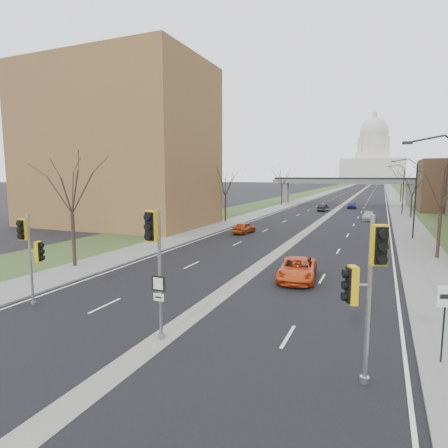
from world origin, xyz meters
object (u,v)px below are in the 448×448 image
Objects in this scene: signal_pole_right at (366,277)px; car_left_far at (323,208)px; speed_limit_sign at (445,310)px; signal_pole_median at (155,251)px; signal_pole_left at (31,247)px; car_right_near at (297,269)px; car_right_far at (352,205)px; car_left_near at (244,228)px; car_right_mid at (368,216)px.

signal_pole_right is 1.40× the size of car_left_far.
signal_pole_median is at bearing 169.42° from speed_limit_sign.
signal_pole_left reaches higher than car_right_near.
car_right_far is at bearing 70.07° from signal_pole_right.
car_left_near is at bearing 92.24° from signal_pole_right.
signal_pole_left is at bearing -109.12° from car_right_mid.
signal_pole_median is 1.30× the size of car_right_far.
car_right_near is 38.02m from car_right_mid.
signal_pole_median is 1.39× the size of car_left_near.
signal_pole_left is at bearing 151.14° from signal_pole_right.
speed_limit_sign is 47.45m from car_right_mid.
speed_limit_sign is 32.31m from car_left_near.
signal_pole_left reaches higher than speed_limit_sign.
car_left_far is 50.33m from car_right_near.
car_left_far is (-12.79, 59.40, -1.46)m from speed_limit_sign.
signal_pole_left is 50.96m from car_right_mid.
signal_pole_right is at bearing -1.97° from signal_pole_median.
car_right_near is at bearing 104.74° from speed_limit_sign.
speed_limit_sign is 0.71× the size of car_left_far.
car_right_near reaches higher than car_left_near.
speed_limit_sign is 0.73× the size of car_left_near.
speed_limit_sign reaches higher than car_left_far.
car_right_mid is (-1.44, 49.91, -3.10)m from signal_pole_right.
signal_pole_median is at bearing 154.06° from signal_pole_right.
car_right_mid is at bearing 67.34° from signal_pole_right.
car_left_near is at bearing 99.64° from speed_limit_sign.
car_left_near is 32.64m from car_left_far.
car_left_near is at bearing -105.08° from car_right_far.
signal_pole_median is (8.46, -1.09, 0.66)m from signal_pole_left.
signal_pole_right is at bearing -20.75° from signal_pole_left.
car_left_near is 0.78× the size of car_right_near.
car_left_near is (1.70, 28.44, -2.58)m from signal_pole_left.
signal_pole_left reaches higher than car_right_far.
car_left_far is at bearing 91.50° from signal_pole_median.
car_right_near is 1.14× the size of car_right_mid.
speed_limit_sign is at bearing 107.49° from car_left_far.
signal_pole_right reaches higher than car_right_near.
car_left_far is at bearing 67.72° from signal_pole_left.
speed_limit_sign is at bearing 128.24° from car_left_near.
car_right_near is at bearing -91.31° from car_right_far.
car_left_near is at bearing 86.97° from car_left_far.
speed_limit_sign is at bearing -85.28° from car_right_far.
car_left_near is (-17.54, 27.10, -1.45)m from speed_limit_sign.
car_left_near is (-6.75, 29.53, -3.24)m from signal_pole_median.
car_left_far is 0.90× the size of car_right_mid.
car_right_mid is (15.14, 48.59, -2.61)m from signal_pole_left.
car_right_near is (10.21, -17.73, 0.03)m from car_left_near.
signal_pole_right reaches higher than car_right_far.
car_right_far is at bearing 84.21° from car_right_near.
signal_pole_right is at bearing -87.67° from car_right_far.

